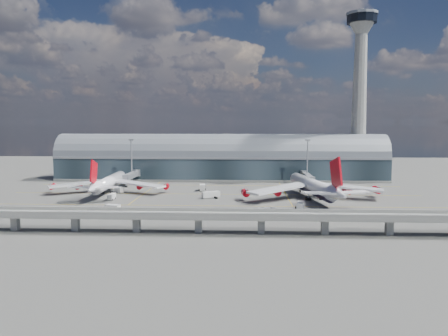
{
  "coord_description": "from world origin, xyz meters",
  "views": [
    {
      "loc": [
        14.46,
        -191.13,
        35.16
      ],
      "look_at": [
        5.14,
        10.0,
        14.0
      ],
      "focal_mm": 35.0,
      "sensor_mm": 36.0,
      "label": 1
    }
  ],
  "objects_px": {
    "floodlight_mast_right": "(307,161)",
    "service_truck_1": "(113,209)",
    "service_truck_5": "(117,190)",
    "service_truck_3": "(300,206)",
    "control_tower": "(359,95)",
    "service_truck_2": "(211,195)",
    "service_truck_0": "(112,197)",
    "cargo_train_1": "(339,218)",
    "service_truck_4": "(202,188)",
    "cargo_train_0": "(267,210)",
    "airliner_left": "(108,182)",
    "airliner_right": "(314,187)",
    "floodlight_mast_left": "(132,160)"
  },
  "relations": [
    {
      "from": "service_truck_2",
      "to": "service_truck_1",
      "type": "bearing_deg",
      "value": 106.17
    },
    {
      "from": "floodlight_mast_right",
      "to": "service_truck_5",
      "type": "distance_m",
      "value": 105.11
    },
    {
      "from": "airliner_right",
      "to": "service_truck_2",
      "type": "relative_size",
      "value": 8.0
    },
    {
      "from": "service_truck_5",
      "to": "service_truck_3",
      "type": "bearing_deg",
      "value": -85.05
    },
    {
      "from": "service_truck_2",
      "to": "cargo_train_0",
      "type": "height_order",
      "value": "service_truck_2"
    },
    {
      "from": "control_tower",
      "to": "service_truck_1",
      "type": "relative_size",
      "value": 16.81
    },
    {
      "from": "service_truck_1",
      "to": "service_truck_3",
      "type": "xyz_separation_m",
      "value": [
        73.79,
        9.39,
        -0.01
      ]
    },
    {
      "from": "airliner_right",
      "to": "service_truck_2",
      "type": "bearing_deg",
      "value": 168.23
    },
    {
      "from": "floodlight_mast_left",
      "to": "floodlight_mast_right",
      "type": "xyz_separation_m",
      "value": [
        100.0,
        0.0,
        0.0
      ]
    },
    {
      "from": "service_truck_1",
      "to": "cargo_train_0",
      "type": "xyz_separation_m",
      "value": [
        60.02,
        3.21,
        -0.67
      ]
    },
    {
      "from": "control_tower",
      "to": "floodlight_mast_right",
      "type": "distance_m",
      "value": 58.76
    },
    {
      "from": "service_truck_0",
      "to": "service_truck_1",
      "type": "distance_m",
      "value": 30.03
    },
    {
      "from": "service_truck_4",
      "to": "service_truck_1",
      "type": "bearing_deg",
      "value": -125.03
    },
    {
      "from": "airliner_left",
      "to": "service_truck_5",
      "type": "distance_m",
      "value": 5.69
    },
    {
      "from": "control_tower",
      "to": "airliner_left",
      "type": "xyz_separation_m",
      "value": [
        -137.82,
        -62.83,
        -46.14
      ]
    },
    {
      "from": "floodlight_mast_right",
      "to": "service_truck_4",
      "type": "relative_size",
      "value": 4.25
    },
    {
      "from": "service_truck_5",
      "to": "cargo_train_0",
      "type": "relative_size",
      "value": 0.83
    },
    {
      "from": "service_truck_1",
      "to": "floodlight_mast_right",
      "type": "bearing_deg",
      "value": -31.8
    },
    {
      "from": "control_tower",
      "to": "service_truck_4",
      "type": "bearing_deg",
      "value": -150.25
    },
    {
      "from": "floodlight_mast_right",
      "to": "service_truck_1",
      "type": "distance_m",
      "value": 119.32
    },
    {
      "from": "service_truck_0",
      "to": "service_truck_1",
      "type": "bearing_deg",
      "value": -71.75
    },
    {
      "from": "control_tower",
      "to": "floodlight_mast_left",
      "type": "bearing_deg",
      "value": -168.28
    },
    {
      "from": "service_truck_3",
      "to": "cargo_train_1",
      "type": "height_order",
      "value": "service_truck_3"
    },
    {
      "from": "control_tower",
      "to": "service_truck_5",
      "type": "distance_m",
      "value": 155.59
    },
    {
      "from": "airliner_right",
      "to": "service_truck_5",
      "type": "xyz_separation_m",
      "value": [
        -95.31,
        13.82,
        -4.11
      ]
    },
    {
      "from": "service_truck_0",
      "to": "service_truck_4",
      "type": "relative_size",
      "value": 1.1
    },
    {
      "from": "service_truck_2",
      "to": "control_tower",
      "type": "bearing_deg",
      "value": -77.64
    },
    {
      "from": "floodlight_mast_right",
      "to": "service_truck_1",
      "type": "bearing_deg",
      "value": -136.8
    },
    {
      "from": "service_truck_4",
      "to": "airliner_left",
      "type": "bearing_deg",
      "value": -174.92
    },
    {
      "from": "service_truck_0",
      "to": "service_truck_3",
      "type": "height_order",
      "value": "service_truck_3"
    },
    {
      "from": "floodlight_mast_left",
      "to": "floodlight_mast_right",
      "type": "height_order",
      "value": "same"
    },
    {
      "from": "floodlight_mast_right",
      "to": "airliner_left",
      "type": "distance_m",
      "value": 108.86
    },
    {
      "from": "airliner_left",
      "to": "service_truck_4",
      "type": "relative_size",
      "value": 10.44
    },
    {
      "from": "service_truck_0",
      "to": "airliner_left",
      "type": "bearing_deg",
      "value": 111.82
    },
    {
      "from": "service_truck_5",
      "to": "cargo_train_1",
      "type": "bearing_deg",
      "value": -90.79
    },
    {
      "from": "service_truck_5",
      "to": "cargo_train_1",
      "type": "relative_size",
      "value": 0.7
    },
    {
      "from": "airliner_left",
      "to": "airliner_right",
      "type": "relative_size",
      "value": 0.91
    },
    {
      "from": "floodlight_mast_left",
      "to": "cargo_train_0",
      "type": "height_order",
      "value": "floodlight_mast_left"
    },
    {
      "from": "service_truck_4",
      "to": "service_truck_5",
      "type": "xyz_separation_m",
      "value": [
        -41.96,
        -8.65,
        -0.08
      ]
    },
    {
      "from": "airliner_right",
      "to": "service_truck_4",
      "type": "height_order",
      "value": "airliner_right"
    },
    {
      "from": "airliner_right",
      "to": "service_truck_5",
      "type": "bearing_deg",
      "value": 161.09
    },
    {
      "from": "service_truck_2",
      "to": "floodlight_mast_left",
      "type": "bearing_deg",
      "value": 18.32
    },
    {
      "from": "service_truck_3",
      "to": "service_truck_0",
      "type": "bearing_deg",
      "value": 179.76
    },
    {
      "from": "service_truck_2",
      "to": "cargo_train_1",
      "type": "relative_size",
      "value": 0.88
    },
    {
      "from": "control_tower",
      "to": "service_truck_2",
      "type": "relative_size",
      "value": 11.91
    },
    {
      "from": "service_truck_3",
      "to": "service_truck_1",
      "type": "bearing_deg",
      "value": -159.98
    },
    {
      "from": "service_truck_1",
      "to": "service_truck_2",
      "type": "xyz_separation_m",
      "value": [
        35.6,
        35.12,
        -0.05
      ]
    },
    {
      "from": "floodlight_mast_right",
      "to": "service_truck_2",
      "type": "relative_size",
      "value": 2.97
    },
    {
      "from": "service_truck_2",
      "to": "service_truck_3",
      "type": "relative_size",
      "value": 1.23
    },
    {
      "from": "control_tower",
      "to": "airliner_left",
      "type": "bearing_deg",
      "value": -155.49
    }
  ]
}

